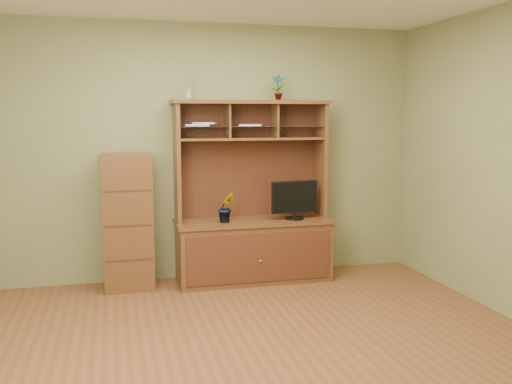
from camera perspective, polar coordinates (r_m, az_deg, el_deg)
name	(u,v)px	position (r m, az deg, el deg)	size (l,w,h in m)	color
room	(260,169)	(4.18, 0.37, 2.28)	(4.54, 4.04, 2.74)	brown
media_hutch	(253,231)	(6.05, -0.31, -3.97)	(1.66, 0.61, 1.90)	#432513
monitor	(295,199)	(6.03, 3.89, -0.73)	(0.51, 0.20, 0.41)	black
orchid_plant	(226,207)	(5.86, -2.99, -1.54)	(0.17, 0.14, 0.31)	#29581E
top_plant	(278,87)	(6.09, 2.21, 10.43)	(0.14, 0.10, 0.27)	#396824
reed_diffuser	(188,88)	(5.89, -6.85, 10.28)	(0.06, 0.06, 0.30)	silver
magazines	(218,125)	(5.93, -3.86, 6.75)	(0.83, 0.24, 0.04)	#AFAFB4
side_cabinet	(128,221)	(5.88, -12.70, -2.89)	(0.49, 0.45, 1.37)	#432513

